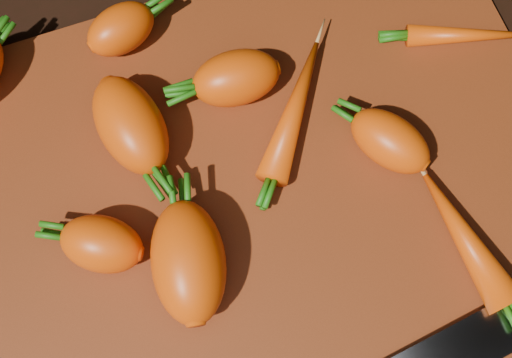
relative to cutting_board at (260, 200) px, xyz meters
name	(u,v)px	position (x,y,z in m)	size (l,w,h in m)	color
ground	(260,204)	(0.00, 0.00, -0.01)	(2.00, 2.00, 0.01)	black
cutting_board	(260,200)	(0.00, 0.00, 0.00)	(0.50, 0.40, 0.01)	maroon
carrot_1	(102,244)	(-0.13, 0.00, 0.03)	(0.06, 0.04, 0.04)	#EE530E
carrot_2	(131,125)	(-0.08, 0.08, 0.03)	(0.09, 0.05, 0.05)	#EE530E
carrot_3	(188,262)	(-0.07, -0.04, 0.03)	(0.09, 0.05, 0.05)	#EE530E
carrot_4	(236,78)	(0.01, 0.09, 0.03)	(0.07, 0.04, 0.04)	#EE530E
carrot_5	(121,29)	(-0.06, 0.17, 0.03)	(0.06, 0.04, 0.04)	#EE530E
carrot_6	(390,141)	(0.11, 0.00, 0.03)	(0.07, 0.04, 0.04)	#EE530E
carrot_7	(295,109)	(0.05, 0.06, 0.02)	(0.13, 0.03, 0.03)	#EE530E
carrot_8	(471,35)	(0.21, 0.07, 0.02)	(0.11, 0.02, 0.02)	#EE530E
carrot_9	(465,238)	(0.13, -0.09, 0.02)	(0.11, 0.03, 0.03)	#EE530E
knife	(499,330)	(0.13, -0.16, 0.01)	(0.33, 0.07, 0.02)	gray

